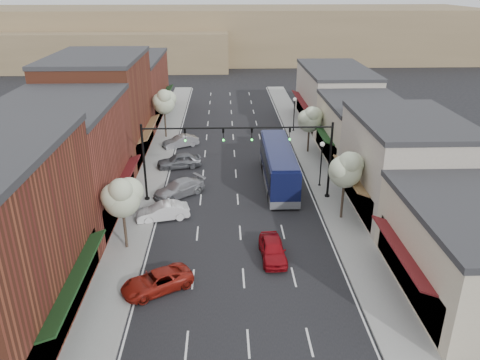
{
  "coord_description": "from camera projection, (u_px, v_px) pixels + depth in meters",
  "views": [
    {
      "loc": [
        -1.15,
        -29.55,
        17.91
      ],
      "look_at": [
        0.17,
        7.2,
        2.2
      ],
      "focal_mm": 35.0,
      "sensor_mm": 36.0,
      "label": 1
    }
  ],
  "objects": [
    {
      "name": "coach_bus",
      "position": [
        278.0,
        165.0,
        44.07
      ],
      "size": [
        2.69,
        11.87,
        3.63
      ],
      "rotation": [
        0.0,
        0.0,
        -0.0
      ],
      "color": "#0E1238",
      "rests_on": "ground"
    },
    {
      "name": "signal_mast_right",
      "position": [
        303.0,
        149.0,
        39.96
      ],
      "size": [
        8.22,
        0.46,
        7.0
      ],
      "color": "black",
      "rests_on": "ground"
    },
    {
      "name": "sidewalk_right",
      "position": [
        311.0,
        156.0,
        51.49
      ],
      "size": [
        2.8,
        73.0,
        0.15
      ],
      "primitive_type": "cube",
      "color": "gray",
      "rests_on": "ground"
    },
    {
      "name": "tree_left_near",
      "position": [
        122.0,
        196.0,
        32.25
      ],
      "size": [
        2.85,
        2.65,
        5.69
      ],
      "color": "#47382B",
      "rests_on": "ground"
    },
    {
      "name": "hill_near",
      "position": [
        115.0,
        49.0,
        103.51
      ],
      "size": [
        50.0,
        20.0,
        8.0
      ],
      "primitive_type": "cube",
      "color": "#7A6647",
      "rests_on": "ground"
    },
    {
      "name": "hill_far",
      "position": [
        227.0,
        33.0,
        114.59
      ],
      "size": [
        120.0,
        30.0,
        12.0
      ],
      "primitive_type": "cube",
      "color": "#7A6647",
      "rests_on": "ground"
    },
    {
      "name": "tree_left_far",
      "position": [
        164.0,
        101.0,
        55.99
      ],
      "size": [
        2.85,
        2.65,
        6.13
      ],
      "color": "#47382B",
      "rests_on": "ground"
    },
    {
      "name": "parked_car_d",
      "position": [
        179.0,
        161.0,
        48.29
      ],
      "size": [
        4.84,
        2.82,
        1.55
      ],
      "primitive_type": "imported",
      "rotation": [
        0.0,
        0.0,
        -1.34
      ],
      "color": "#5A5C62",
      "rests_on": "ground"
    },
    {
      "name": "bldg_left_midfar",
      "position": [
        101.0,
        108.0,
        50.02
      ],
      "size": [
        10.14,
        14.1,
        10.9
      ],
      "color": "brown",
      "rests_on": "ground"
    },
    {
      "name": "sidewalk_left",
      "position": [
        158.0,
        158.0,
        50.93
      ],
      "size": [
        2.8,
        73.0,
        0.15
      ],
      "primitive_type": "cube",
      "color": "gray",
      "rests_on": "ground"
    },
    {
      "name": "bldg_right_midfar",
      "position": [
        363.0,
        130.0,
        49.99
      ],
      "size": [
        9.14,
        12.1,
        6.4
      ],
      "color": "beige",
      "rests_on": "ground"
    },
    {
      "name": "parked_car_a",
      "position": [
        157.0,
        281.0,
        29.17
      ],
      "size": [
        4.92,
        4.05,
        1.25
      ],
      "primitive_type": "imported",
      "rotation": [
        0.0,
        0.0,
        -1.04
      ],
      "color": "maroon",
      "rests_on": "ground"
    },
    {
      "name": "lamp_post_far",
      "position": [
        294.0,
        109.0,
        59.04
      ],
      "size": [
        0.44,
        0.44,
        4.44
      ],
      "color": "black",
      "rests_on": "ground"
    },
    {
      "name": "bldg_right_near",
      "position": [
        473.0,
        252.0,
        28.03
      ],
      "size": [
        9.14,
        12.1,
        5.9
      ],
      "color": "beige",
      "rests_on": "ground"
    },
    {
      "name": "signal_mast_left",
      "position": [
        171.0,
        151.0,
        39.58
      ],
      "size": [
        8.22,
        0.46,
        7.0
      ],
      "color": "black",
      "rests_on": "ground"
    },
    {
      "name": "bldg_left_far",
      "position": [
        130.0,
        88.0,
        65.21
      ],
      "size": [
        10.14,
        18.1,
        8.4
      ],
      "color": "brown",
      "rests_on": "ground"
    },
    {
      "name": "parked_car_e",
      "position": [
        181.0,
        141.0,
        54.38
      ],
      "size": [
        4.35,
        3.18,
        1.37
      ],
      "primitive_type": "imported",
      "rotation": [
        0.0,
        0.0,
        -1.1
      ],
      "color": "#A8A8AE",
      "rests_on": "ground"
    },
    {
      "name": "red_hatchback",
      "position": [
        273.0,
        249.0,
        32.49
      ],
      "size": [
        1.87,
        4.25,
        1.42
      ],
      "primitive_type": "imported",
      "rotation": [
        0.0,
        0.0,
        0.04
      ],
      "color": "maroon",
      "rests_on": "ground"
    },
    {
      "name": "bldg_left_midnear",
      "position": [
        61.0,
        160.0,
        37.45
      ],
      "size": [
        10.14,
        14.1,
        9.4
      ],
      "color": "brown",
      "rests_on": "ground"
    },
    {
      "name": "parked_car_c",
      "position": [
        179.0,
        188.0,
        42.0
      ],
      "size": [
        5.09,
        4.7,
        1.44
      ],
      "primitive_type": "imported",
      "rotation": [
        0.0,
        0.0,
        -0.88
      ],
      "color": "#9FA0A4",
      "rests_on": "ground"
    },
    {
      "name": "tree_right_near",
      "position": [
        346.0,
        168.0,
        36.39
      ],
      "size": [
        2.85,
        2.65,
        5.95
      ],
      "color": "#47382B",
      "rests_on": "ground"
    },
    {
      "name": "ground",
      "position": [
        241.0,
        246.0,
        34.23
      ],
      "size": [
        160.0,
        160.0,
        0.0
      ],
      "primitive_type": "plane",
      "color": "black",
      "rests_on": "ground"
    },
    {
      "name": "curb_right",
      "position": [
        298.0,
        157.0,
        51.44
      ],
      "size": [
        0.25,
        73.0,
        0.17
      ],
      "primitive_type": "cube",
      "color": "gray",
      "rests_on": "ground"
    },
    {
      "name": "lamp_post_near",
      "position": [
        321.0,
        157.0,
        42.96
      ],
      "size": [
        0.44,
        0.44,
        4.44
      ],
      "color": "black",
      "rests_on": "ground"
    },
    {
      "name": "bldg_right_far",
      "position": [
        334.0,
        96.0,
        62.66
      ],
      "size": [
        9.14,
        16.1,
        7.4
      ],
      "color": "#B3A899",
      "rests_on": "ground"
    },
    {
      "name": "tree_right_far",
      "position": [
        310.0,
        118.0,
        51.27
      ],
      "size": [
        2.85,
        2.65,
        5.43
      ],
      "color": "#47382B",
      "rests_on": "ground"
    },
    {
      "name": "bldg_right_midnear",
      "position": [
        404.0,
        164.0,
        38.67
      ],
      "size": [
        9.14,
        12.1,
        7.9
      ],
      "color": "#B3A899",
      "rests_on": "ground"
    },
    {
      "name": "parked_car_b",
      "position": [
        163.0,
        211.0,
        37.84
      ],
      "size": [
        4.48,
        2.41,
        1.4
      ],
      "primitive_type": "imported",
      "rotation": [
        0.0,
        0.0,
        -1.34
      ],
      "color": "white",
      "rests_on": "ground"
    },
    {
      "name": "curb_left",
      "position": [
        171.0,
        158.0,
        50.97
      ],
      "size": [
        0.25,
        73.0,
        0.17
      ],
      "primitive_type": "cube",
      "color": "gray",
      "rests_on": "ground"
    }
  ]
}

